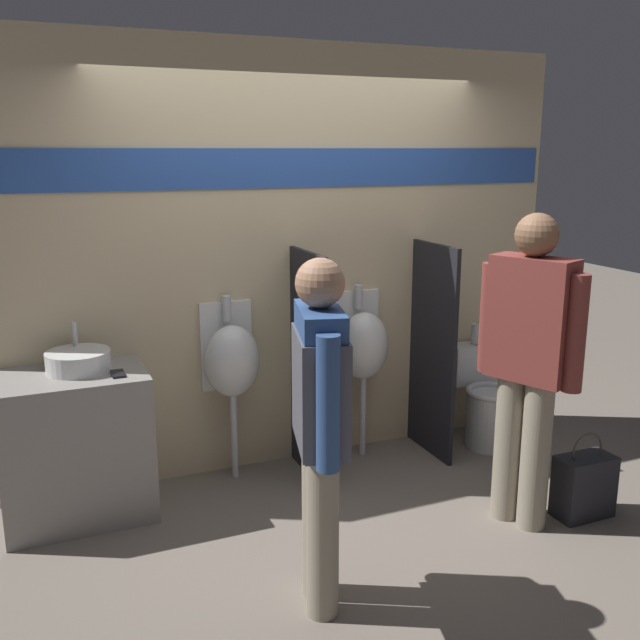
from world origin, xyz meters
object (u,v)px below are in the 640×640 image
at_px(person_in_vest, 320,412).
at_px(person_with_lanyard, 528,358).
at_px(cell_phone, 118,374).
at_px(toilet, 487,404).
at_px(sink_basin, 78,361).
at_px(urinal_near_counter, 232,361).
at_px(shopping_bag, 584,485).
at_px(urinal_far, 363,346).

relative_size(person_in_vest, person_with_lanyard, 0.93).
distance_m(cell_phone, toilet, 2.59).
height_order(sink_basin, person_in_vest, person_in_vest).
xyz_separation_m(cell_phone, urinal_near_counter, (0.71, 0.25, -0.08)).
bearing_deg(toilet, person_with_lanyard, -116.59).
xyz_separation_m(person_with_lanyard, shopping_bag, (0.38, -0.10, -0.77)).
relative_size(urinal_near_counter, toilet, 1.41).
distance_m(urinal_far, shopping_bag, 1.61).
distance_m(urinal_near_counter, toilet, 1.89).
xyz_separation_m(sink_basin, cell_phone, (0.19, -0.16, -0.05)).
height_order(urinal_far, person_with_lanyard, person_with_lanyard).
distance_m(urinal_near_counter, person_with_lanyard, 1.77).
distance_m(cell_phone, shopping_bag, 2.70).
bearing_deg(person_with_lanyard, cell_phone, 43.10).
bearing_deg(urinal_near_counter, urinal_far, 0.00).
bearing_deg(cell_phone, person_with_lanyard, -24.35).
xyz_separation_m(urinal_far, person_with_lanyard, (0.41, -1.17, 0.19)).
bearing_deg(shopping_bag, person_with_lanyard, 165.34).
relative_size(sink_basin, urinal_far, 0.30).
distance_m(cell_phone, person_with_lanyard, 2.23).
relative_size(cell_phone, shopping_bag, 0.28).
height_order(person_in_vest, person_with_lanyard, person_with_lanyard).
relative_size(person_in_vest, shopping_bag, 3.18).
xyz_separation_m(cell_phone, shopping_bag, (2.41, -1.02, -0.67)).
bearing_deg(person_with_lanyard, urinal_near_counter, 25.78).
bearing_deg(urinal_far, sink_basin, -177.18).
height_order(urinal_far, person_in_vest, person_in_vest).
bearing_deg(person_with_lanyard, shopping_bag, -127.21).
distance_m(toilet, shopping_bag, 1.10).
bearing_deg(shopping_bag, toilet, 83.75).
height_order(sink_basin, person_with_lanyard, person_with_lanyard).
bearing_deg(sink_basin, shopping_bag, -24.44).
bearing_deg(cell_phone, person_in_vest, -59.01).
xyz_separation_m(cell_phone, person_in_vest, (0.71, -1.18, 0.08)).
xyz_separation_m(sink_basin, toilet, (2.72, -0.09, -0.62)).
bearing_deg(toilet, shopping_bag, -96.25).
relative_size(sink_basin, cell_phone, 2.52).
relative_size(urinal_far, toilet, 1.41).
distance_m(cell_phone, person_in_vest, 1.38).
height_order(cell_phone, urinal_near_counter, urinal_near_counter).
distance_m(sink_basin, shopping_bag, 2.94).
bearing_deg(sink_basin, person_with_lanyard, -25.97).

